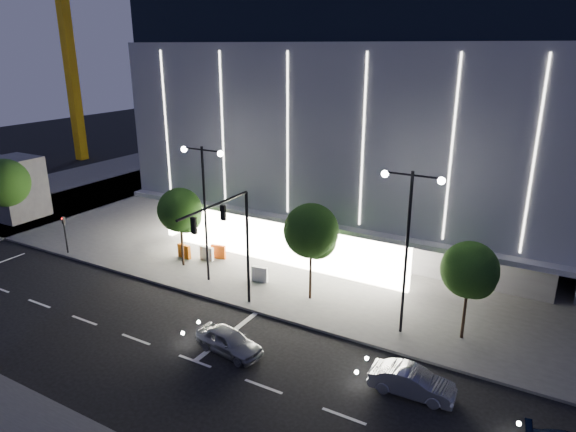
% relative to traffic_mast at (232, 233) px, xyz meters
% --- Properties ---
extents(ground, '(160.00, 160.00, 0.00)m').
position_rel_traffic_mast_xyz_m(ground, '(-1.00, -3.34, -5.03)').
color(ground, black).
rests_on(ground, ground).
extents(sidewalk_museum, '(70.00, 40.00, 0.15)m').
position_rel_traffic_mast_xyz_m(sidewalk_museum, '(4.00, 20.66, -4.95)').
color(sidewalk_museum, '#474747').
rests_on(sidewalk_museum, ground).
extents(sidewalk_west, '(16.00, 50.00, 0.15)m').
position_rel_traffic_mast_xyz_m(sidewalk_west, '(-31.00, 6.66, -4.95)').
color(sidewalk_west, '#474747').
rests_on(sidewalk_west, ground).
extents(museum, '(30.00, 25.80, 18.00)m').
position_rel_traffic_mast_xyz_m(museum, '(1.98, 18.97, 4.25)').
color(museum, '#4C4C51').
rests_on(museum, ground).
extents(traffic_mast, '(0.33, 5.89, 7.07)m').
position_rel_traffic_mast_xyz_m(traffic_mast, '(0.00, 0.00, 0.00)').
color(traffic_mast, black).
rests_on(traffic_mast, ground).
extents(street_lamp_west, '(3.16, 0.36, 9.00)m').
position_rel_traffic_mast_xyz_m(street_lamp_west, '(-4.00, 2.66, 0.93)').
color(street_lamp_west, black).
rests_on(street_lamp_west, ground).
extents(street_lamp_east, '(3.16, 0.36, 9.00)m').
position_rel_traffic_mast_xyz_m(street_lamp_east, '(9.00, 2.66, 0.93)').
color(street_lamp_east, black).
rests_on(street_lamp_east, ground).
extents(ped_signal_far, '(0.22, 0.24, 3.00)m').
position_rel_traffic_mast_xyz_m(ped_signal_far, '(-16.00, 1.16, -3.14)').
color(ped_signal_far, black).
rests_on(ped_signal_far, ground).
extents(tree_left, '(3.02, 3.02, 5.72)m').
position_rel_traffic_mast_xyz_m(tree_left, '(-6.97, 3.68, -0.99)').
color(tree_left, black).
rests_on(tree_left, ground).
extents(tree_mid, '(3.25, 3.25, 6.15)m').
position_rel_traffic_mast_xyz_m(tree_mid, '(3.03, 3.68, -0.69)').
color(tree_mid, black).
rests_on(tree_mid, ground).
extents(tree_right, '(2.91, 2.91, 5.51)m').
position_rel_traffic_mast_xyz_m(tree_right, '(12.03, 3.68, -1.14)').
color(tree_right, black).
rests_on(tree_right, ground).
extents(car_lead, '(3.93, 2.01, 1.28)m').
position_rel_traffic_mast_xyz_m(car_lead, '(2.00, -3.34, -4.39)').
color(car_lead, '#94989B').
rests_on(car_lead, ground).
extents(car_second, '(3.84, 1.50, 1.24)m').
position_rel_traffic_mast_xyz_m(car_second, '(11.01, -1.99, -4.41)').
color(car_second, '#B3B6BB').
rests_on(car_second, ground).
extents(barrier_a, '(1.12, 0.37, 1.00)m').
position_rel_traffic_mast_xyz_m(barrier_a, '(-7.82, 4.72, -4.38)').
color(barrier_a, '#E05F0C').
rests_on(barrier_a, sidewalk_museum).
extents(barrier_b, '(1.11, 0.28, 1.00)m').
position_rel_traffic_mast_xyz_m(barrier_b, '(-6.15, 5.23, -4.38)').
color(barrier_b, silver).
rests_on(barrier_b, sidewalk_museum).
extents(barrier_c, '(1.13, 0.45, 1.00)m').
position_rel_traffic_mast_xyz_m(barrier_c, '(-5.61, 5.87, -4.38)').
color(barrier_c, '#CA450B').
rests_on(barrier_c, sidewalk_museum).
extents(barrier_d, '(1.12, 0.39, 1.00)m').
position_rel_traffic_mast_xyz_m(barrier_d, '(-0.94, 4.14, -4.38)').
color(barrier_d, '#BCBCBC').
rests_on(barrier_d, sidewalk_museum).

